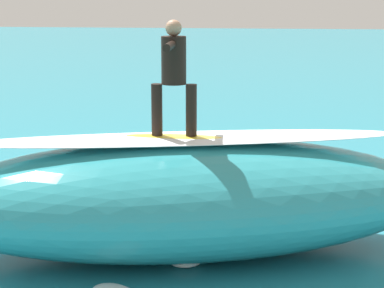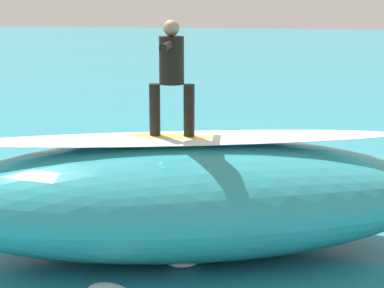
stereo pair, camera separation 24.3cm
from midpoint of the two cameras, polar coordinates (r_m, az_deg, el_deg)
ground_plane at (r=13.26m, az=4.16°, el=-5.19°), size 120.00×120.00×0.00m
wave_crest at (r=10.74m, az=-0.17°, el=-4.43°), size 8.31×4.73×1.79m
wave_foam_lip at (r=10.51m, az=-0.17°, el=0.45°), size 6.71×2.60×0.08m
surfboard_riding at (r=10.49m, az=-0.97°, el=0.47°), size 1.98×0.52×0.09m
surfer_riding at (r=10.33m, az=-0.99°, el=6.12°), size 0.68×1.62×1.71m
surfboard_paddling at (r=14.01m, az=1.72°, el=-4.00°), size 0.91×2.39×0.08m
surfer_paddling at (r=13.86m, az=1.59°, el=-3.49°), size 0.51×1.59×0.29m
foam_patch_near at (r=10.63m, az=-0.13°, el=-9.28°), size 0.61×0.70×0.16m
foam_patch_mid at (r=11.23m, az=2.54°, el=-8.22°), size 1.27×1.30×0.11m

